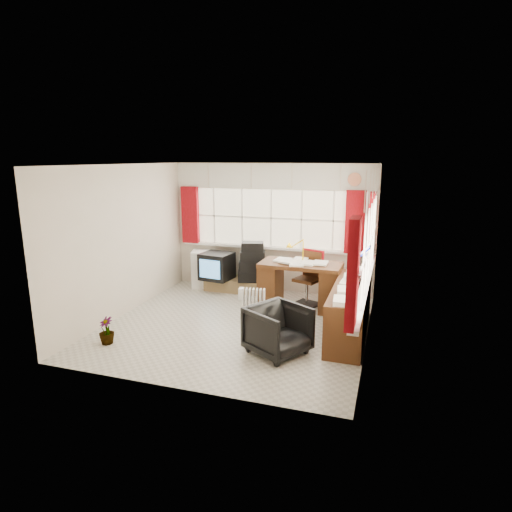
{
  "coord_description": "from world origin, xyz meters",
  "views": [
    {
      "loc": [
        2.24,
        -5.97,
        2.6
      ],
      "look_at": [
        0.15,
        0.55,
        1.02
      ],
      "focal_mm": 30.0,
      "sensor_mm": 36.0,
      "label": 1
    }
  ],
  "objects": [
    {
      "name": "curtains",
      "position": [
        0.92,
        0.93,
        1.46
      ],
      "size": [
        3.83,
        3.83,
        1.15
      ],
      "color": "maroon",
      "rests_on": "room_walls"
    },
    {
      "name": "flower_vase",
      "position": [
        -1.53,
        -1.21,
        0.2
      ],
      "size": [
        0.29,
        0.29,
        0.39
      ],
      "primitive_type": "imported",
      "rotation": [
        0.0,
        0.0,
        -0.39
      ],
      "color": "black",
      "rests_on": "ground"
    },
    {
      "name": "hifi_stack",
      "position": [
        -0.28,
        1.65,
        0.6
      ],
      "size": [
        0.64,
        0.5,
        0.77
      ],
      "color": "black",
      "rests_on": "tv_bench"
    },
    {
      "name": "window_back",
      "position": [
        0.0,
        1.94,
        0.95
      ],
      "size": [
        3.7,
        0.12,
        3.6
      ],
      "color": "beige",
      "rests_on": "room_walls"
    },
    {
      "name": "spray_bottle_a",
      "position": [
        -0.85,
        1.71,
        0.15
      ],
      "size": [
        0.15,
        0.15,
        0.31
      ],
      "primitive_type": "imported",
      "rotation": [
        0.0,
        0.0,
        0.28
      ],
      "color": "silver",
      "rests_on": "ground"
    },
    {
      "name": "ground",
      "position": [
        0.0,
        0.0,
        0.0
      ],
      "size": [
        4.0,
        4.0,
        0.0
      ],
      "primitive_type": "plane",
      "color": "beige",
      "rests_on": "ground"
    },
    {
      "name": "credenza",
      "position": [
        1.73,
        0.2,
        0.4
      ],
      "size": [
        0.5,
        2.0,
        0.85
      ],
      "color": "#4E2712",
      "rests_on": "ground"
    },
    {
      "name": "spray_bottle_b",
      "position": [
        0.11,
        1.57,
        0.1
      ],
      "size": [
        0.11,
        0.11,
        0.19
      ],
      "primitive_type": "imported",
      "rotation": [
        0.0,
        0.0,
        -0.34
      ],
      "color": "#8DD3C5",
      "rests_on": "ground"
    },
    {
      "name": "task_chair",
      "position": [
        0.91,
        1.38,
        0.53
      ],
      "size": [
        0.53,
        0.55,
        0.99
      ],
      "color": "black",
      "rests_on": "ground"
    },
    {
      "name": "window_right",
      "position": [
        1.94,
        0.0,
        0.95
      ],
      "size": [
        0.12,
        3.7,
        3.6
      ],
      "color": "beige",
      "rests_on": "room_walls"
    },
    {
      "name": "office_chair",
      "position": [
        0.88,
        -0.76,
        0.33
      ],
      "size": [
        0.99,
        0.99,
        0.67
      ],
      "primitive_type": "imported",
      "rotation": [
        0.0,
        0.0,
        1.04
      ],
      "color": "black",
      "rests_on": "ground"
    },
    {
      "name": "radiator",
      "position": [
        0.21,
        0.21,
        0.23
      ],
      "size": [
        0.4,
        0.21,
        0.56
      ],
      "color": "white",
      "rests_on": "ground"
    },
    {
      "name": "mini_fridge",
      "position": [
        -1.37,
        1.76,
        0.38
      ],
      "size": [
        0.55,
        0.55,
        0.75
      ],
      "color": "white",
      "rests_on": "ground"
    },
    {
      "name": "overhead_cabinets",
      "position": [
        0.98,
        0.98,
        2.25
      ],
      "size": [
        3.98,
        3.98,
        0.48
      ],
      "color": "silver",
      "rests_on": "room_walls"
    },
    {
      "name": "file_tray",
      "position": [
        1.8,
        0.31,
        0.81
      ],
      "size": [
        0.35,
        0.42,
        0.12
      ],
      "primitive_type": "cube",
      "rotation": [
        0.0,
        0.0,
        0.19
      ],
      "color": "black",
      "rests_on": "credenza"
    },
    {
      "name": "room_walls",
      "position": [
        0.0,
        0.0,
        1.5
      ],
      "size": [
        4.0,
        4.0,
        4.0
      ],
      "color": "beige",
      "rests_on": "ground"
    },
    {
      "name": "desk_lamp",
      "position": [
        0.79,
        1.23,
        1.09
      ],
      "size": [
        0.14,
        0.12,
        0.41
      ],
      "color": "yellow",
      "rests_on": "desk"
    },
    {
      "name": "tv_bench",
      "position": [
        -0.55,
        1.72,
        0.12
      ],
      "size": [
        1.4,
        0.5,
        0.25
      ],
      "primitive_type": "cube",
      "color": "olive",
      "rests_on": "ground"
    },
    {
      "name": "crt_tv",
      "position": [
        -1.0,
        1.56,
        0.51
      ],
      "size": [
        0.64,
        0.61,
        0.52
      ],
      "color": "black",
      "rests_on": "tv_bench"
    },
    {
      "name": "desk",
      "position": [
        0.78,
        1.13,
        0.45
      ],
      "size": [
        1.42,
        0.72,
        0.85
      ],
      "color": "#4E2712",
      "rests_on": "ground"
    }
  ]
}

